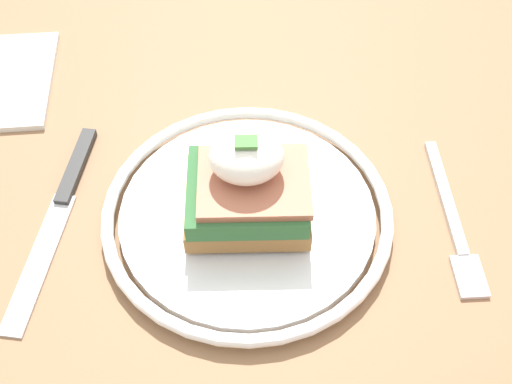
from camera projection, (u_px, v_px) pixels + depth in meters
dining_table at (254, 282)px, 0.61m from camera, size 1.13×0.67×0.72m
plate at (256, 213)px, 0.51m from camera, size 0.23×0.23×0.02m
sandwich at (256, 186)px, 0.48m from camera, size 0.09×0.08×0.08m
fork at (459, 223)px, 0.51m from camera, size 0.02×0.15×0.00m
knife at (67, 205)px, 0.52m from camera, size 0.04×0.20×0.01m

